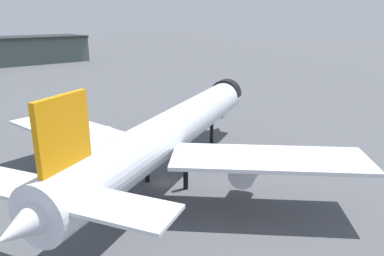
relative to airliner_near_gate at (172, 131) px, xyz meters
The scene contains 3 objects.
ground 8.86m from the airliner_near_gate, behind, with size 900.00×900.00×0.00m, color #4C4F54.
airliner_near_gate is the anchor object (origin of this frame).
baggage_tug_wing 42.92m from the airliner_near_gate, 26.68° to the left, with size 3.57×3.11×1.85m.
Camera 1 is at (-38.55, -40.89, 26.78)m, focal length 34.40 mm.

